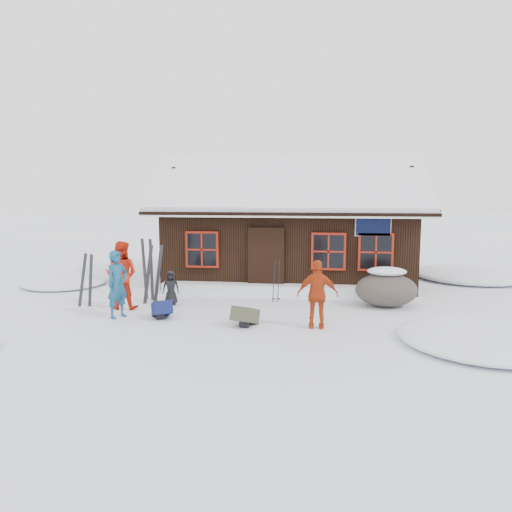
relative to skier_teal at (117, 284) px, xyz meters
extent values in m
plane|color=white|center=(2.50, 0.89, -0.85)|extent=(120.00, 120.00, 0.00)
cube|color=black|center=(4.00, 5.89, 0.40)|extent=(8.00, 5.00, 2.50)
cube|color=black|center=(4.00, 4.41, 2.50)|extent=(8.90, 3.14, 1.88)
cube|color=black|center=(4.00, 7.36, 2.50)|extent=(8.90, 3.14, 1.88)
cube|color=white|center=(4.00, 4.41, 2.64)|extent=(8.72, 3.07, 1.86)
cube|color=white|center=(4.00, 7.36, 2.64)|extent=(8.72, 3.07, 1.86)
cube|color=white|center=(4.00, 5.89, 3.37)|extent=(8.81, 0.22, 0.14)
cube|color=silver|center=(4.00, 2.94, 1.63)|extent=(8.90, 0.10, 0.20)
cube|color=black|center=(3.40, 3.34, 0.15)|extent=(1.00, 0.10, 2.00)
cube|color=black|center=(6.60, 3.31, 1.30)|extent=(1.00, 0.06, 0.60)
cube|color=maroon|center=(1.40, 3.33, 0.50)|extent=(1.04, 0.10, 1.14)
cube|color=black|center=(1.40, 3.29, 0.50)|extent=(0.90, 0.04, 1.00)
cube|color=maroon|center=(5.30, 3.33, 0.50)|extent=(1.04, 0.10, 1.14)
cube|color=black|center=(5.30, 3.29, 0.50)|extent=(0.90, 0.04, 1.00)
cube|color=maroon|center=(6.70, 3.33, 0.50)|extent=(1.04, 0.10, 1.14)
cube|color=black|center=(6.70, 3.29, 0.50)|extent=(0.90, 0.04, 1.00)
cube|color=white|center=(4.00, 3.14, -0.68)|extent=(7.60, 0.60, 0.35)
ellipsoid|color=white|center=(-3.50, 3.89, -0.85)|extent=(2.80, 2.80, 0.34)
ellipsoid|color=white|center=(8.50, -1.11, -0.85)|extent=(3.60, 3.60, 0.43)
ellipsoid|color=white|center=(10.50, 6.89, -0.85)|extent=(4.00, 4.00, 0.48)
imported|color=navy|center=(0.00, 0.00, 0.00)|extent=(0.66, 0.74, 1.71)
imported|color=red|center=(-0.28, 0.94, 0.07)|extent=(0.90, 0.70, 1.84)
imported|color=#B33612|center=(4.99, -0.38, -0.05)|extent=(0.95, 0.41, 1.61)
imported|color=black|center=(0.91, 1.53, -0.37)|extent=(0.52, 0.38, 0.97)
ellipsoid|color=#544A43|center=(6.87, 2.04, -0.39)|extent=(1.69, 1.26, 0.93)
ellipsoid|color=white|center=(6.87, 2.04, 0.01)|extent=(1.06, 0.77, 0.24)
cube|color=black|center=(-1.44, 1.03, -0.13)|extent=(0.31, 0.11, 1.54)
cube|color=black|center=(-1.19, 0.99, -0.13)|extent=(0.28, 0.18, 1.54)
cube|color=black|center=(-0.07, 2.18, 0.02)|extent=(0.20, 0.08, 1.84)
cube|color=black|center=(0.19, 2.03, 0.02)|extent=(0.15, 0.15, 1.84)
cube|color=black|center=(0.23, 1.64, -0.04)|extent=(0.30, 0.22, 1.72)
cube|color=black|center=(0.50, 1.71, -0.04)|extent=(0.35, 0.10, 1.72)
cylinder|color=black|center=(3.74, 2.28, -0.26)|extent=(0.09, 0.11, 1.26)
cylinder|color=black|center=(3.88, 2.28, -0.26)|extent=(0.09, 0.11, 1.26)
cube|color=#111849|center=(1.11, 0.10, -0.69)|extent=(0.68, 0.75, 0.33)
cube|color=#40412E|center=(3.29, -0.35, -0.68)|extent=(0.65, 0.75, 0.34)
camera|label=1|loc=(4.96, -11.77, 2.40)|focal=35.00mm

